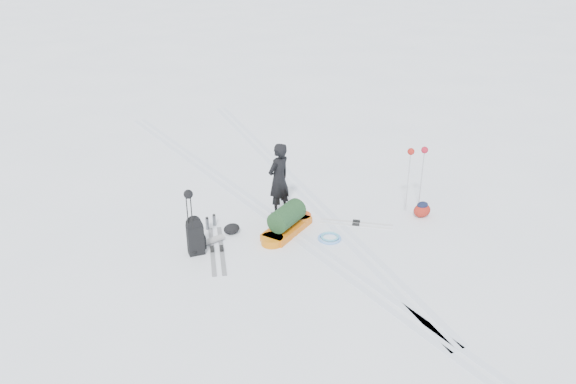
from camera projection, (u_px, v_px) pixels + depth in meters
name	position (u px, v px, depth m)	size (l,w,h in m)	color
ground	(283.00, 225.00, 12.44)	(200.00, 200.00, 0.00)	white
snow_hill_backdrop	(341.00, 269.00, 135.98)	(359.50, 192.00, 162.45)	white
ski_tracks	(287.00, 204.00, 13.40)	(3.38, 17.97, 0.01)	silver
skier	(279.00, 179.00, 12.59)	(0.63, 0.41, 1.72)	black
pulk_sled	(287.00, 222.00, 12.07)	(1.67, 1.21, 0.63)	#CA5D0B
expedition_rucksack	(198.00, 236.00, 11.26)	(0.87, 0.45, 0.81)	black
ski_poles_black	(189.00, 203.00, 10.77)	(0.18, 0.18, 1.47)	black
ski_poles_silver	(417.00, 158.00, 12.57)	(0.49, 0.23, 1.55)	#BABCC2
touring_skis_grey	(217.00, 250.00, 11.46)	(0.92, 1.89, 0.07)	gray
touring_skis_white	(356.00, 224.00, 12.48)	(1.38, 1.23, 0.06)	silver
rope_coil	(330.00, 238.00, 11.88)	(0.63, 0.63, 0.06)	#609BEB
small_daypack	(422.00, 209.00, 12.75)	(0.53, 0.51, 0.36)	maroon
thermos_pair	(211.00, 222.00, 12.30)	(0.29, 0.19, 0.29)	slate
stuff_sack	(232.00, 229.00, 12.06)	(0.39, 0.31, 0.23)	black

